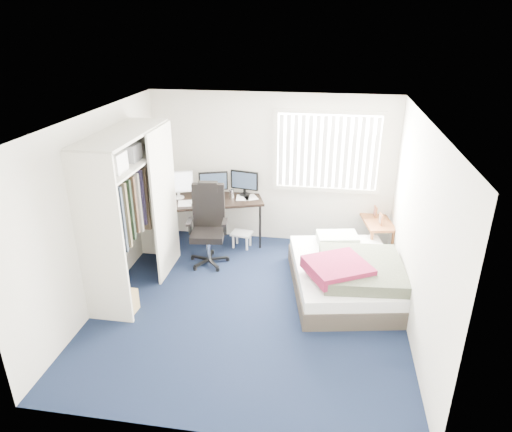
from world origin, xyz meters
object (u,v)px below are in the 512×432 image
object	(u,v)px
nightstand	(376,224)
desk	(211,197)
office_chair	(208,233)
bed	(347,274)

from	to	relation	value
nightstand	desk	bearing A→B (deg)	-178.00
desk	office_chair	size ratio (longest dim) A/B	1.42
office_chair	nightstand	world-z (taller)	office_chair
office_chair	bed	world-z (taller)	office_chair
office_chair	bed	size ratio (longest dim) A/B	0.60
bed	nightstand	bearing A→B (deg)	69.66
desk	nightstand	xyz separation A→B (m)	(2.70, 0.09, -0.33)
desk	nightstand	distance (m)	2.73
desk	office_chair	world-z (taller)	desk
office_chair	nightstand	distance (m)	2.70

